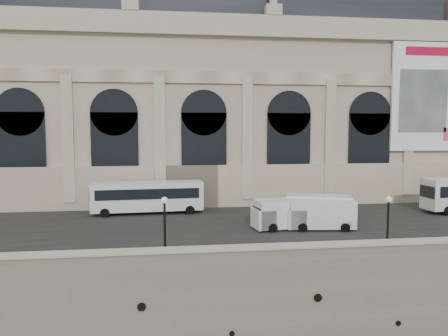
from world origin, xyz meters
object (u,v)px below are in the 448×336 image
(lamp_left, at_px, (165,229))
(van_c, at_px, (317,214))
(bus_left, at_px, (148,196))
(van_b, at_px, (284,214))
(lamp_right, at_px, (388,225))
(box_truck, at_px, (314,210))

(lamp_left, bearing_deg, van_c, 29.36)
(bus_left, distance_m, van_b, 15.38)
(bus_left, xyz_separation_m, lamp_right, (18.23, -17.32, 0.18))
(box_truck, distance_m, lamp_right, 10.06)
(box_truck, bearing_deg, lamp_left, -146.12)
(van_c, bearing_deg, box_truck, 78.84)
(van_b, distance_m, lamp_right, 10.29)
(van_c, distance_m, lamp_right, 8.50)
(van_c, bearing_deg, van_b, 169.06)
(bus_left, relative_size, lamp_right, 2.78)
(bus_left, xyz_separation_m, van_c, (15.67, -9.25, -0.55))
(bus_left, relative_size, lamp_left, 2.64)
(bus_left, distance_m, lamp_right, 25.14)
(van_b, relative_size, van_c, 1.01)
(van_b, height_order, box_truck, box_truck)
(van_b, xyz_separation_m, van_c, (2.98, -0.58, -0.01))
(lamp_right, bearing_deg, box_truck, 102.79)
(van_c, bearing_deg, bus_left, 149.44)
(bus_left, bearing_deg, van_b, -34.36)
(van_b, bearing_deg, bus_left, 145.64)
(van_c, height_order, lamp_left, lamp_left)
(lamp_left, distance_m, lamp_right, 16.32)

